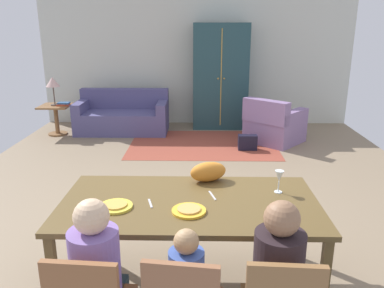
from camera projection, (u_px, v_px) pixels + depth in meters
ground_plane at (193, 183)px, 5.29m from camera, size 6.47×6.73×0.02m
back_wall at (196, 60)px, 8.15m from camera, size 6.47×0.10×2.70m
dining_table at (190, 209)px, 2.99m from camera, size 1.98×1.02×0.76m
plate_near_man at (116, 206)px, 2.86m from camera, size 0.25×0.25×0.02m
pizza_near_man at (116, 205)px, 2.86m from camera, size 0.17×0.17×0.01m
plate_near_child at (189, 211)px, 2.80m from camera, size 0.25×0.25×0.02m
pizza_near_child at (189, 209)px, 2.79m from camera, size 0.17×0.17×0.01m
wine_glass at (279, 177)px, 3.09m from camera, size 0.07×0.07×0.19m
fork at (150, 203)px, 2.93m from camera, size 0.06×0.15×0.01m
knife at (212, 195)px, 3.06m from camera, size 0.06×0.17×0.01m
person_man at (99, 285)px, 2.39m from camera, size 0.30×0.41×1.11m
person_woman at (276, 288)px, 2.37m from camera, size 0.30×0.41×1.11m
cat at (208, 172)px, 3.33m from camera, size 0.36×0.26×0.17m
area_rug at (203, 144)px, 6.96m from camera, size 2.60×1.80×0.01m
couch at (123, 117)px, 7.73m from camera, size 1.78×0.86×0.82m
armchair at (273, 125)px, 7.00m from camera, size 1.21×1.21×0.82m
armoire at (220, 77)px, 7.86m from camera, size 1.10×0.59×2.10m
side_table at (56, 116)px, 7.48m from camera, size 0.56×0.56×0.58m
table_lamp at (53, 83)px, 7.30m from camera, size 0.26×0.26×0.54m
book_lower at (63, 105)px, 7.39m from camera, size 0.22×0.16×0.03m
book_upper at (64, 103)px, 7.42m from camera, size 0.22×0.16×0.03m
handbag at (248, 142)px, 6.63m from camera, size 0.32×0.16×0.26m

